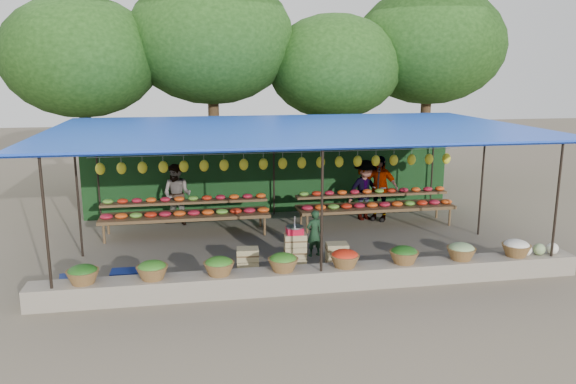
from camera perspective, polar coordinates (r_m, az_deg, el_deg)
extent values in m
plane|color=#69624D|center=(13.48, 0.47, -5.37)|extent=(60.00, 60.00, 0.00)
cube|color=gray|center=(10.88, 3.18, -8.73)|extent=(10.60, 0.55, 0.40)
cylinder|color=black|center=(10.38, -23.34, -3.84)|extent=(0.05, 0.05, 2.80)
cylinder|color=black|center=(10.37, 3.45, -2.83)|extent=(0.05, 0.05, 2.80)
cylinder|color=black|center=(12.38, 25.59, -1.52)|extent=(0.05, 0.05, 2.80)
cylinder|color=black|center=(13.13, -20.57, -0.34)|extent=(0.05, 0.05, 2.80)
cylinder|color=black|center=(14.77, 19.11, 1.12)|extent=(0.05, 0.05, 2.80)
cylinder|color=black|center=(15.94, -18.78, 1.94)|extent=(0.05, 0.05, 2.80)
cylinder|color=black|center=(15.93, -1.45, 2.60)|extent=(0.05, 0.05, 2.80)
cylinder|color=black|center=(17.31, 14.48, 3.00)|extent=(0.05, 0.05, 2.80)
cube|color=blue|center=(12.90, 0.49, 6.55)|extent=(10.80, 6.60, 0.04)
cube|color=blue|center=(10.98, 2.43, 4.55)|extent=(10.80, 2.19, 0.26)
cube|color=blue|center=(14.88, -0.94, 6.65)|extent=(10.80, 2.19, 0.26)
cylinder|color=#A7A7AC|center=(14.37, -0.55, 4.03)|extent=(9.60, 0.01, 0.01)
ellipsoid|color=#FFF828|center=(14.37, -18.54, 2.25)|extent=(0.23, 0.17, 0.30)
ellipsoid|color=#FFF828|center=(14.31, -16.56, 2.33)|extent=(0.23, 0.17, 0.30)
ellipsoid|color=#FFF828|center=(14.26, -14.56, 2.42)|extent=(0.23, 0.17, 0.30)
ellipsoid|color=#FFF828|center=(14.23, -12.56, 2.50)|extent=(0.23, 0.17, 0.30)
ellipsoid|color=#FFF828|center=(14.22, -10.54, 2.58)|extent=(0.23, 0.17, 0.30)
ellipsoid|color=#FFF828|center=(14.22, -8.53, 2.66)|extent=(0.23, 0.17, 0.30)
ellipsoid|color=#FFF828|center=(14.24, -6.51, 2.73)|extent=(0.23, 0.17, 0.30)
ellipsoid|color=#FFF828|center=(14.28, -4.51, 2.80)|extent=(0.23, 0.17, 0.30)
ellipsoid|color=#FFF828|center=(14.34, -2.52, 2.86)|extent=(0.23, 0.17, 0.30)
ellipsoid|color=#FFF828|center=(14.41, -0.55, 2.92)|extent=(0.23, 0.17, 0.30)
ellipsoid|color=#FFF828|center=(14.50, 1.40, 2.98)|extent=(0.23, 0.17, 0.30)
ellipsoid|color=#FFF828|center=(14.61, 3.33, 3.04)|extent=(0.23, 0.17, 0.30)
ellipsoid|color=#FFF828|center=(14.74, 5.22, 3.08)|extent=(0.23, 0.17, 0.30)
ellipsoid|color=#FFF828|center=(14.87, 7.08, 3.13)|extent=(0.23, 0.17, 0.30)
ellipsoid|color=#FFF828|center=(15.03, 8.91, 3.17)|extent=(0.23, 0.17, 0.30)
ellipsoid|color=#FFF828|center=(15.20, 10.69, 3.21)|extent=(0.23, 0.17, 0.30)
ellipsoid|color=#FFF828|center=(15.38, 12.44, 3.24)|extent=(0.23, 0.17, 0.30)
ellipsoid|color=#FFF828|center=(15.58, 14.14, 3.27)|extent=(0.23, 0.17, 0.30)
ellipsoid|color=#FFF828|center=(15.79, 15.79, 3.29)|extent=(0.23, 0.17, 0.30)
ellipsoid|color=#205416|center=(10.64, -20.15, -7.59)|extent=(0.52, 0.52, 0.23)
ellipsoid|color=#33731E|center=(10.49, -13.64, -7.44)|extent=(0.52, 0.52, 0.23)
ellipsoid|color=#33731E|center=(10.48, -7.03, -7.20)|extent=(0.52, 0.52, 0.23)
ellipsoid|color=#33731E|center=(10.60, -0.50, -6.87)|extent=(0.52, 0.52, 0.23)
ellipsoid|color=red|center=(10.86, 5.79, -6.46)|extent=(0.52, 0.52, 0.23)
ellipsoid|color=#205416|center=(11.24, 11.72, -6.01)|extent=(0.52, 0.52, 0.23)
ellipsoid|color=#87A869|center=(11.73, 17.20, -5.53)|extent=(0.52, 0.52, 0.23)
ellipsoid|color=white|center=(12.31, 22.19, -5.05)|extent=(0.52, 0.52, 0.23)
cube|color=#17401C|center=(16.20, -1.58, 2.23)|extent=(10.60, 0.06, 2.50)
cylinder|color=#322412|center=(18.80, -19.76, 5.19)|extent=(0.36, 0.36, 3.97)
ellipsoid|color=black|center=(18.68, -20.33, 12.75)|extent=(4.77, 4.77, 3.69)
cylinder|color=#322412|center=(18.93, -7.53, 6.64)|extent=(0.36, 0.36, 4.48)
ellipsoid|color=black|center=(18.86, -7.78, 15.13)|extent=(5.39, 5.39, 4.17)
cylinder|color=#322412|center=(19.28, 4.57, 5.66)|extent=(0.36, 0.36, 3.71)
ellipsoid|color=black|center=(19.15, 4.69, 12.57)|extent=(4.47, 4.47, 3.45)
cylinder|color=#322412|center=(20.78, 13.74, 6.72)|extent=(0.36, 0.36, 4.35)
ellipsoid|color=black|center=(20.70, 14.14, 14.23)|extent=(5.24, 5.24, 4.05)
cube|color=brown|center=(14.38, -10.35, -2.36)|extent=(4.20, 0.95, 0.08)
cube|color=brown|center=(14.60, -10.39, -1.00)|extent=(4.20, 0.35, 0.06)
cylinder|color=brown|center=(14.21, -18.20, -4.02)|extent=(0.06, 0.06, 0.50)
cylinder|color=brown|center=(14.18, -2.39, -3.42)|extent=(0.06, 0.06, 0.50)
cylinder|color=brown|center=(14.97, -17.80, -3.16)|extent=(0.06, 0.06, 0.50)
cylinder|color=brown|center=(14.94, -2.81, -2.59)|extent=(0.06, 0.06, 0.50)
ellipsoid|color=#AA182B|center=(14.35, -17.97, -2.39)|extent=(0.31, 0.26, 0.13)
ellipsoid|color=#5FA031|center=(14.72, -17.81, -0.93)|extent=(0.26, 0.22, 0.12)
ellipsoid|color=#EE5015|center=(14.31, -16.58, -2.35)|extent=(0.31, 0.26, 0.13)
ellipsoid|color=red|center=(14.68, -16.46, -0.88)|extent=(0.26, 0.22, 0.12)
ellipsoid|color=#5FA031|center=(14.27, -15.18, -2.30)|extent=(0.31, 0.26, 0.13)
ellipsoid|color=#AA182B|center=(14.64, -15.10, -0.83)|extent=(0.26, 0.22, 0.12)
ellipsoid|color=red|center=(14.24, -13.78, -2.25)|extent=(0.31, 0.26, 0.13)
ellipsoid|color=#EE5015|center=(14.62, -13.74, -0.78)|extent=(0.26, 0.22, 0.12)
ellipsoid|color=#AA182B|center=(14.22, -12.38, -2.20)|extent=(0.31, 0.26, 0.13)
ellipsoid|color=#AA182B|center=(14.60, -12.37, -0.73)|extent=(0.26, 0.22, 0.12)
ellipsoid|color=#EE5015|center=(14.21, -10.97, -2.15)|extent=(0.31, 0.26, 0.13)
ellipsoid|color=#EE5015|center=(14.59, -10.99, -0.68)|extent=(0.26, 0.22, 0.12)
ellipsoid|color=#AA182B|center=(14.21, -9.55, -2.09)|extent=(0.31, 0.26, 0.13)
ellipsoid|color=#5FA031|center=(14.58, -9.62, -0.63)|extent=(0.26, 0.22, 0.12)
ellipsoid|color=#EE5015|center=(14.22, -8.14, -2.04)|extent=(0.31, 0.26, 0.13)
ellipsoid|color=red|center=(14.59, -8.25, -0.57)|extent=(0.26, 0.22, 0.12)
ellipsoid|color=#5FA031|center=(14.23, -6.74, -1.98)|extent=(0.31, 0.26, 0.13)
ellipsoid|color=#AA182B|center=(14.60, -6.87, -0.52)|extent=(0.26, 0.22, 0.12)
ellipsoid|color=red|center=(14.25, -5.33, -1.92)|extent=(0.31, 0.26, 0.13)
ellipsoid|color=#EE5015|center=(14.63, -5.51, -0.47)|extent=(0.26, 0.22, 0.12)
ellipsoid|color=#AA182B|center=(14.29, -3.93, -1.87)|extent=(0.31, 0.26, 0.13)
ellipsoid|color=#AA182B|center=(14.66, -4.14, -0.41)|extent=(0.26, 0.22, 0.12)
ellipsoid|color=#EE5015|center=(14.33, -2.54, -1.81)|extent=(0.31, 0.26, 0.13)
ellipsoid|color=#EE5015|center=(14.70, -2.79, -0.36)|extent=(0.26, 0.22, 0.12)
cube|color=brown|center=(15.18, 8.87, -1.51)|extent=(4.20, 0.95, 0.08)
cube|color=brown|center=(15.40, 8.54, -0.24)|extent=(4.20, 0.35, 0.06)
cylinder|color=brown|center=(14.36, 1.97, -3.21)|extent=(0.06, 0.06, 0.50)
cylinder|color=brown|center=(15.63, 16.10, -2.40)|extent=(0.06, 0.06, 0.50)
cylinder|color=brown|center=(15.12, 1.33, -2.41)|extent=(0.06, 0.06, 0.50)
cylinder|color=brown|center=(16.33, 14.87, -1.70)|extent=(0.06, 0.06, 0.50)
ellipsoid|color=#AA182B|center=(14.52, 1.96, -1.61)|extent=(0.31, 0.26, 0.13)
ellipsoid|color=#5FA031|center=(14.88, 1.61, -0.19)|extent=(0.26, 0.22, 0.12)
ellipsoid|color=#EE5015|center=(14.59, 3.31, -1.55)|extent=(0.31, 0.26, 0.13)
ellipsoid|color=red|center=(14.96, 2.92, -0.13)|extent=(0.26, 0.22, 0.12)
ellipsoid|color=#5FA031|center=(14.68, 4.64, -1.49)|extent=(0.31, 0.26, 0.13)
ellipsoid|color=#AA182B|center=(15.04, 4.22, -0.08)|extent=(0.26, 0.22, 0.12)
ellipsoid|color=red|center=(14.77, 5.95, -1.43)|extent=(0.31, 0.26, 0.13)
ellipsoid|color=#EE5015|center=(15.13, 5.50, -0.03)|extent=(0.26, 0.22, 0.12)
ellipsoid|color=#AA182B|center=(14.87, 7.25, -1.37)|extent=(0.31, 0.26, 0.13)
ellipsoid|color=#AA182B|center=(15.23, 6.77, 0.02)|extent=(0.26, 0.22, 0.12)
ellipsoid|color=#EE5015|center=(14.98, 8.53, -1.30)|extent=(0.31, 0.26, 0.13)
ellipsoid|color=#EE5015|center=(15.33, 8.02, 0.07)|extent=(0.26, 0.22, 0.12)
ellipsoid|color=#AA182B|center=(15.09, 9.79, -1.24)|extent=(0.31, 0.26, 0.13)
ellipsoid|color=#5FA031|center=(15.44, 9.26, 0.12)|extent=(0.26, 0.22, 0.12)
ellipsoid|color=#EE5015|center=(15.21, 11.03, -1.18)|extent=(0.31, 0.26, 0.13)
ellipsoid|color=red|center=(15.56, 10.48, 0.17)|extent=(0.26, 0.22, 0.12)
ellipsoid|color=#5FA031|center=(15.34, 12.25, -1.12)|extent=(0.31, 0.26, 0.13)
ellipsoid|color=#AA182B|center=(15.69, 11.67, 0.21)|extent=(0.26, 0.22, 0.12)
ellipsoid|color=red|center=(15.47, 13.45, -1.06)|extent=(0.31, 0.26, 0.13)
ellipsoid|color=#EE5015|center=(15.82, 12.85, 0.26)|extent=(0.26, 0.22, 0.12)
ellipsoid|color=#AA182B|center=(15.62, 14.62, -1.01)|extent=(0.31, 0.26, 0.13)
ellipsoid|color=#AA182B|center=(15.96, 14.01, 0.31)|extent=(0.26, 0.22, 0.12)
ellipsoid|color=#EE5015|center=(15.76, 15.78, -0.95)|extent=(0.31, 0.26, 0.13)
ellipsoid|color=#EE5015|center=(16.10, 15.15, 0.35)|extent=(0.26, 0.22, 0.12)
cube|color=tan|center=(11.73, -4.09, -7.53)|extent=(0.48, 0.38, 0.25)
cube|color=tan|center=(11.65, -4.11, -6.32)|extent=(0.48, 0.38, 0.25)
cube|color=tan|center=(11.87, 0.75, -7.25)|extent=(0.48, 0.38, 0.25)
cube|color=tan|center=(11.79, 0.75, -6.06)|extent=(0.48, 0.38, 0.25)
cube|color=tan|center=(11.71, 0.76, -4.86)|extent=(0.48, 0.38, 0.25)
cube|color=tan|center=(12.06, 4.98, -6.97)|extent=(0.48, 0.38, 0.25)
cube|color=tan|center=(11.98, 5.00, -5.80)|extent=(0.48, 0.38, 0.25)
cube|color=red|center=(11.65, 0.68, -3.96)|extent=(0.34, 0.29, 0.13)
cylinder|color=#A7A7AC|center=(11.62, 0.68, -3.56)|extent=(0.36, 0.36, 0.03)
cylinder|color=#A7A7AC|center=(11.59, 0.68, -3.06)|extent=(0.03, 0.03, 0.25)
imported|color=#17341D|center=(12.56, 2.67, -4.21)|extent=(0.45, 0.36, 1.06)
imported|color=slate|center=(15.24, -11.19, -0.28)|extent=(0.99, 0.90, 1.66)
imported|color=slate|center=(15.65, 7.82, 0.20)|extent=(1.21, 0.89, 1.67)
imported|color=slate|center=(15.63, 9.24, 0.39)|extent=(1.11, 0.98, 1.81)
cube|color=navy|center=(11.37, -20.71, -8.75)|extent=(0.64, 0.51, 0.34)
cube|color=navy|center=(11.41, -16.19, -8.42)|extent=(0.54, 0.39, 0.32)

